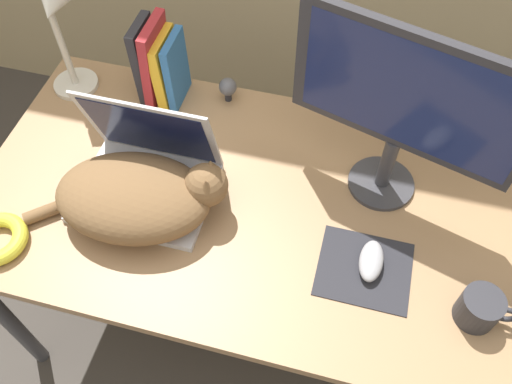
# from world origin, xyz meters

# --- Properties ---
(desk) EXTENTS (1.36, 0.77, 0.71)m
(desk) POSITION_xyz_m (0.00, 0.39, 0.64)
(desk) COLOR #93704C
(desk) RESTS_ON ground_plane
(laptop) EXTENTS (0.33, 0.27, 0.27)m
(laptop) POSITION_xyz_m (-0.24, 0.37, 0.76)
(laptop) COLOR #B7B7BC
(laptop) RESTS_ON desk
(cat) EXTENTS (0.48, 0.30, 0.16)m
(cat) POSITION_xyz_m (-0.22, 0.28, 0.79)
(cat) COLOR brown
(cat) RESTS_ON desk
(external_monitor) EXTENTS (0.52, 0.17, 0.48)m
(external_monitor) POSITION_xyz_m (0.34, 0.52, 1.00)
(external_monitor) COLOR #333338
(external_monitor) RESTS_ON desk
(mousepad) EXTENTS (0.22, 0.19, 0.00)m
(mousepad) POSITION_xyz_m (0.33, 0.27, 0.71)
(mousepad) COLOR #232328
(mousepad) RESTS_ON desk
(computer_mouse) EXTENTS (0.06, 0.11, 0.04)m
(computer_mouse) POSITION_xyz_m (0.34, 0.28, 0.73)
(computer_mouse) COLOR #99999E
(computer_mouse) RESTS_ON mousepad
(book_row) EXTENTS (0.12, 0.14, 0.25)m
(book_row) POSITION_xyz_m (-0.32, 0.69, 0.83)
(book_row) COLOR #232328
(book_row) RESTS_ON desk
(desk_lamp) EXTENTS (0.17, 0.17, 0.40)m
(desk_lamp) POSITION_xyz_m (-0.55, 0.63, 0.97)
(desk_lamp) COLOR beige
(desk_lamp) RESTS_ON desk
(webcam) EXTENTS (0.05, 0.05, 0.08)m
(webcam) POSITION_xyz_m (-0.13, 0.72, 0.76)
(webcam) COLOR #232328
(webcam) RESTS_ON desk
(mug) EXTENTS (0.13, 0.09, 0.08)m
(mug) POSITION_xyz_m (0.58, 0.21, 0.75)
(mug) COLOR #28282D
(mug) RESTS_ON desk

